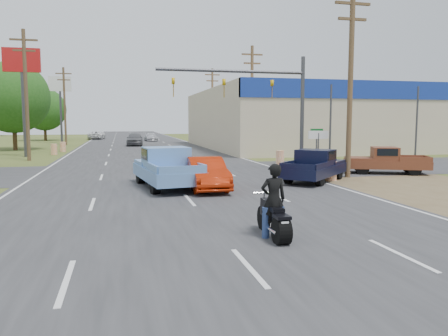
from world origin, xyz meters
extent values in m
plane|color=#3D4B1E|center=(0.00, 0.00, 0.00)|extent=(200.00, 200.00, 0.00)
cube|color=#2D2D30|center=(0.00, 40.00, 0.01)|extent=(15.00, 180.00, 0.02)
cube|color=#2D2D30|center=(0.00, 18.00, 0.01)|extent=(120.00, 10.00, 0.02)
cube|color=brown|center=(11.00, 10.00, 0.01)|extent=(8.00, 18.00, 0.01)
cube|color=#B7A88C|center=(32.00, 40.00, 3.30)|extent=(50.00, 28.00, 6.60)
cylinder|color=#4C3823|center=(9.50, 13.00, 5.00)|extent=(0.28, 0.28, 10.00)
cube|color=#4C3823|center=(9.50, 13.00, 9.20)|extent=(2.00, 0.14, 0.14)
cube|color=#4C3823|center=(9.50, 13.00, 8.40)|extent=(1.60, 0.14, 0.14)
cylinder|color=#4C3823|center=(9.50, 31.00, 5.00)|extent=(0.28, 0.28, 10.00)
cube|color=#4C3823|center=(9.50, 31.00, 9.20)|extent=(2.00, 0.14, 0.14)
cube|color=#4C3823|center=(9.50, 31.00, 8.40)|extent=(1.60, 0.14, 0.14)
cylinder|color=#4C3823|center=(9.50, 49.00, 5.00)|extent=(0.28, 0.28, 10.00)
cube|color=#4C3823|center=(9.50, 49.00, 9.20)|extent=(2.00, 0.14, 0.14)
cube|color=#4C3823|center=(9.50, 49.00, 8.40)|extent=(1.60, 0.14, 0.14)
cylinder|color=#4C3823|center=(-9.50, 28.00, 5.00)|extent=(0.28, 0.28, 10.00)
cube|color=#4C3823|center=(-9.50, 28.00, 9.20)|extent=(2.00, 0.14, 0.14)
cube|color=#4C3823|center=(-9.50, 28.00, 8.40)|extent=(1.60, 0.14, 0.14)
cylinder|color=#4C3823|center=(-9.50, 52.00, 5.00)|extent=(0.28, 0.28, 10.00)
cube|color=#4C3823|center=(-9.50, 52.00, 9.20)|extent=(2.00, 0.14, 0.14)
cube|color=#4C3823|center=(-9.50, 52.00, 8.40)|extent=(1.60, 0.14, 0.14)
cylinder|color=#422D19|center=(-13.50, 42.00, 1.62)|extent=(0.44, 0.44, 3.24)
sphere|color=#1E4D16|center=(-13.50, 42.00, 5.58)|extent=(7.56, 7.56, 7.56)
cylinder|color=#422D19|center=(-14.20, 66.00, 1.44)|extent=(0.44, 0.44, 2.88)
sphere|color=#1E4D16|center=(-14.20, 66.00, 4.96)|extent=(6.72, 6.72, 6.72)
cylinder|color=#422D19|center=(55.00, 70.00, 1.80)|extent=(0.44, 0.44, 3.60)
sphere|color=#1E4D16|center=(55.00, 70.00, 6.20)|extent=(8.40, 8.40, 8.40)
cylinder|color=#422D19|center=(30.00, 95.00, 1.71)|extent=(0.44, 0.44, 3.42)
sphere|color=#1E4D16|center=(30.00, 95.00, 5.89)|extent=(7.98, 7.98, 7.98)
cylinder|color=orange|center=(8.00, 12.00, 0.50)|extent=(0.56, 0.56, 1.00)
cylinder|color=orange|center=(8.40, 20.50, 0.50)|extent=(0.56, 0.56, 1.00)
cylinder|color=orange|center=(-8.50, 34.00, 0.50)|extent=(0.56, 0.56, 1.00)
cylinder|color=orange|center=(-8.20, 38.00, 0.50)|extent=(0.56, 0.56, 1.00)
cylinder|color=#3F3F44|center=(-10.50, 32.00, 4.50)|extent=(0.30, 0.30, 9.00)
cube|color=#B21414|center=(-10.50, 32.00, 8.20)|extent=(3.00, 0.35, 2.00)
cylinder|color=#3F3F44|center=(-10.50, 56.00, 4.50)|extent=(0.30, 0.30, 9.00)
cube|color=white|center=(-10.50, 56.00, 8.20)|extent=(3.00, 0.35, 2.00)
cylinder|color=#3F3F44|center=(8.20, 14.00, 1.20)|extent=(0.08, 0.08, 2.40)
cube|color=white|center=(8.20, 14.00, 2.30)|extent=(1.20, 0.05, 0.45)
cylinder|color=#3F3F44|center=(8.80, 15.50, 1.20)|extent=(0.08, 0.08, 2.40)
cube|color=#0C591E|center=(8.80, 15.50, 2.50)|extent=(0.80, 0.04, 0.22)
cylinder|color=#3F3F44|center=(8.50, 17.00, 3.50)|extent=(0.24, 0.24, 7.00)
cylinder|color=#3F3F44|center=(4.00, 17.00, 6.00)|extent=(9.00, 0.18, 0.18)
imported|color=gold|center=(6.50, 17.00, 5.55)|extent=(0.18, 0.40, 1.10)
imported|color=gold|center=(3.50, 17.00, 5.55)|extent=(0.18, 0.40, 1.10)
imported|color=gold|center=(0.50, 17.00, 5.55)|extent=(0.18, 0.40, 1.10)
imported|color=#AA2207|center=(1.13, 10.55, 0.72)|extent=(1.53, 4.35, 1.43)
cylinder|color=black|center=(1.28, 1.47, 0.34)|extent=(0.34, 0.69, 0.68)
cylinder|color=black|center=(1.29, 2.97, 0.34)|extent=(0.13, 0.68, 0.68)
cube|color=black|center=(1.29, 2.24, 0.64)|extent=(0.24, 1.24, 0.31)
cube|color=black|center=(1.29, 2.50, 0.85)|extent=(0.27, 0.57, 0.23)
cube|color=black|center=(1.29, 1.93, 0.81)|extent=(0.31, 0.57, 0.10)
cylinder|color=white|center=(1.29, 2.81, 1.09)|extent=(0.67, 0.06, 0.05)
cube|color=white|center=(1.28, 1.24, 0.57)|extent=(0.19, 0.02, 0.12)
imported|color=black|center=(1.29, 2.09, 0.93)|extent=(0.68, 0.45, 1.86)
cylinder|color=black|center=(-1.62, 13.11, 0.43)|extent=(0.44, 0.90, 0.86)
cylinder|color=black|center=(0.17, 13.35, 0.43)|extent=(0.44, 0.90, 0.86)
cylinder|color=black|center=(-1.17, 9.77, 0.43)|extent=(0.44, 0.90, 0.86)
cylinder|color=black|center=(0.62, 10.02, 0.43)|extent=(0.44, 0.90, 0.86)
cube|color=#6697DB|center=(-0.50, 11.56, 0.67)|extent=(2.89, 5.85, 0.56)
cube|color=#6697DB|center=(-0.73, 13.23, 1.02)|extent=(2.32, 2.39, 0.19)
cube|color=#6697DB|center=(-0.52, 11.67, 1.40)|extent=(2.19, 1.93, 0.92)
cube|color=black|center=(-0.52, 11.67, 1.56)|extent=(2.19, 1.61, 0.49)
cube|color=#6697DB|center=(-0.13, 8.84, 1.10)|extent=(1.98, 0.35, 0.32)
cylinder|color=black|center=(7.46, 13.45, 0.38)|extent=(0.73, 0.73, 0.75)
cylinder|color=black|center=(8.59, 12.34, 0.38)|extent=(0.73, 0.73, 0.75)
cylinder|color=black|center=(5.41, 11.36, 0.38)|extent=(0.73, 0.73, 0.75)
cylinder|color=black|center=(6.54, 10.25, 0.38)|extent=(0.73, 0.73, 0.75)
cube|color=black|center=(7.00, 11.85, 0.58)|extent=(4.77, 4.80, 0.49)
cube|color=black|center=(8.03, 12.90, 0.89)|extent=(2.58, 2.58, 0.17)
cube|color=black|center=(7.07, 11.92, 1.22)|extent=(2.26, 2.26, 0.80)
cube|color=black|center=(7.07, 11.92, 1.36)|extent=(2.08, 2.08, 0.42)
cube|color=black|center=(5.32, 10.14, 0.96)|extent=(1.29, 1.27, 0.28)
cylinder|color=black|center=(10.93, 13.87, 0.36)|extent=(0.77, 0.54, 0.72)
cylinder|color=black|center=(11.54, 15.26, 0.36)|extent=(0.77, 0.54, 0.72)
cylinder|color=black|center=(13.50, 12.74, 0.36)|extent=(0.77, 0.54, 0.72)
cylinder|color=black|center=(14.11, 14.13, 0.36)|extent=(0.77, 0.54, 0.72)
cube|color=brown|center=(12.52, 14.00, 0.56)|extent=(5.02, 3.54, 0.47)
cube|color=brown|center=(11.23, 14.57, 0.86)|extent=(2.32, 2.28, 0.16)
cube|color=brown|center=(12.43, 14.04, 1.17)|extent=(1.95, 2.08, 0.77)
cube|color=black|center=(12.43, 14.04, 1.31)|extent=(1.71, 2.00, 0.41)
cube|color=brown|center=(14.62, 13.08, 0.92)|extent=(0.73, 1.55, 0.27)
imported|color=#58595D|center=(-0.80, 47.56, 0.82)|extent=(2.24, 4.94, 1.65)
imported|color=silver|center=(2.06, 60.49, 0.61)|extent=(2.14, 4.37, 1.22)
imported|color=silver|center=(-6.50, 69.53, 0.71)|extent=(2.92, 5.37, 1.43)
camera|label=1|loc=(-2.53, -8.45, 3.03)|focal=35.00mm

